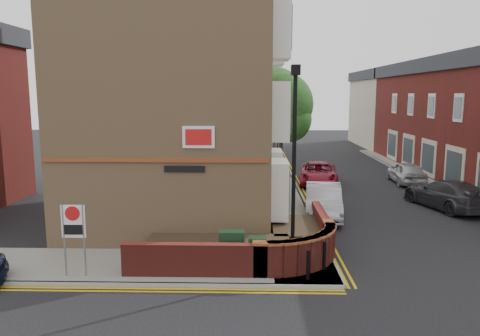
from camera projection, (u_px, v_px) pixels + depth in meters
name	position (u px, v px, depth m)	size (l,w,h in m)	color
ground	(240.00, 288.00, 13.59)	(120.00, 120.00, 0.00)	black
pavement_corner	(134.00, 266.00, 15.15)	(13.00, 3.00, 0.12)	gray
pavement_main	(278.00, 183.00, 29.33)	(2.00, 32.00, 0.12)	gray
pavement_far	(479.00, 194.00, 26.09)	(4.00, 40.00, 0.12)	gray
kerb_side	(121.00, 285.00, 13.67)	(13.00, 0.15, 0.12)	gray
kerb_main_near	(294.00, 183.00, 29.30)	(0.15, 32.00, 0.12)	gray
kerb_main_far	(442.00, 194.00, 26.14)	(0.15, 40.00, 0.12)	gray
yellow_lines_side	(119.00, 290.00, 13.43)	(13.00, 0.28, 0.01)	gold
yellow_lines_main	(298.00, 184.00, 29.31)	(0.28, 32.00, 0.01)	gold
corner_building	(180.00, 79.00, 20.58)	(8.95, 10.40, 13.60)	tan
garden_wall	(242.00, 258.00, 16.06)	(6.80, 6.00, 1.20)	maroon
lamppost	(294.00, 168.00, 14.21)	(0.25, 0.50, 6.30)	black
utility_cabinet_large	(232.00, 249.00, 14.77)	(0.80, 0.45, 1.20)	#163217
utility_cabinet_small	(257.00, 254.00, 14.46)	(0.55, 0.40, 1.10)	#163217
bollard_near	(308.00, 265.00, 13.85)	(0.11, 0.11, 0.90)	black
bollard_far	(324.00, 256.00, 14.62)	(0.11, 0.11, 0.90)	black
zone_sign	(74.00, 227.00, 13.95)	(0.72, 0.07, 2.20)	slate
far_terrace	(477.00, 119.00, 29.38)	(5.40, 30.40, 8.00)	maroon
far_terrace_cream	(384.00, 108.00, 50.11)	(5.40, 12.40, 8.00)	#BDB39C
tree_near	(281.00, 109.00, 26.67)	(3.64, 3.65, 6.70)	#382B1E
tree_mid	(275.00, 99.00, 34.49)	(4.03, 4.03, 7.42)	#382B1E
tree_far	(270.00, 101.00, 42.43)	(3.81, 3.81, 7.00)	#382B1E
traffic_light_assembly	(278.00, 129.00, 37.78)	(0.20, 0.16, 4.20)	black
silver_car_near	(323.00, 201.00, 21.37)	(1.57, 4.50, 1.48)	#A7A7AE
red_car_main	(318.00, 173.00, 29.17)	(2.23, 4.83, 1.34)	maroon
grey_car_far	(447.00, 194.00, 22.90)	(2.01, 4.95, 1.44)	#2F2D33
silver_car_far	(406.00, 172.00, 29.30)	(1.65, 4.09, 1.39)	#ADB1B5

